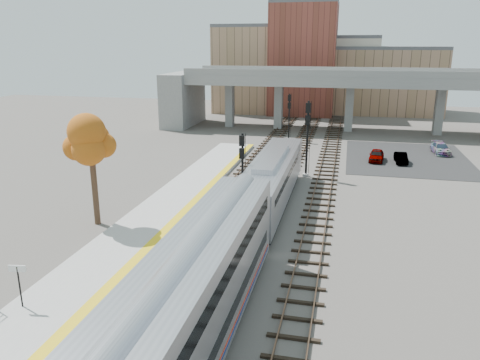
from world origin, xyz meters
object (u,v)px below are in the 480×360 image
at_px(signal_mast_near, 242,175).
at_px(signal_mast_far, 289,118).
at_px(coach, 175,331).
at_px(signal_mast_mid, 307,139).
at_px(car_a, 377,155).
at_px(car_b, 401,158).
at_px(car_c, 441,148).
at_px(locomotive, 272,179).
at_px(tree, 90,138).

xyz_separation_m(signal_mast_near, signal_mast_far, (0.00, 29.58, 0.07)).
xyz_separation_m(coach, signal_mast_mid, (2.00, 32.20, 1.14)).
bearing_deg(car_a, car_b, -2.40).
bearing_deg(signal_mast_near, car_c, 52.77).
bearing_deg(signal_mast_mid, car_b, 38.41).
height_order(locomotive, signal_mast_mid, signal_mast_mid).
bearing_deg(coach, signal_mast_near, 95.77).
height_order(coach, signal_mast_mid, signal_mast_mid).
xyz_separation_m(locomotive, coach, (-0.00, -22.61, 0.52)).
xyz_separation_m(signal_mast_mid, car_a, (7.37, 8.35, -3.23)).
distance_m(locomotive, signal_mast_far, 27.84).
height_order(locomotive, tree, tree).
bearing_deg(car_b, signal_mast_far, 142.15).
relative_size(locomotive, signal_mast_near, 2.98).
relative_size(signal_mast_far, tree, 0.73).
height_order(coach, signal_mast_near, signal_mast_near).
bearing_deg(signal_mast_mid, signal_mast_near, -109.74).
distance_m(locomotive, car_c, 29.32).
xyz_separation_m(coach, signal_mast_far, (-2.10, 50.35, 0.32)).
bearing_deg(locomotive, car_b, 55.55).
distance_m(coach, car_c, 49.41).
relative_size(locomotive, car_a, 4.84).
relative_size(locomotive, tree, 2.15).
relative_size(signal_mast_mid, signal_mast_far, 1.19).
xyz_separation_m(signal_mast_far, car_c, (19.36, -4.10, -2.42)).
bearing_deg(locomotive, signal_mast_far, 94.33).
distance_m(locomotive, car_b, 21.35).
bearing_deg(coach, signal_mast_far, 92.39).
xyz_separation_m(signal_mast_mid, tree, (-14.14, -16.65, 2.63)).
distance_m(signal_mast_near, tree, 11.86).
xyz_separation_m(signal_mast_near, signal_mast_mid, (4.10, 11.43, 0.89)).
bearing_deg(signal_mast_far, coach, -87.61).
height_order(locomotive, car_a, locomotive).
distance_m(signal_mast_mid, car_a, 11.59).
distance_m(signal_mast_near, signal_mast_mid, 12.17).
relative_size(car_a, car_c, 0.88).
distance_m(signal_mast_mid, car_b, 13.23).
relative_size(coach, car_b, 7.06).
distance_m(car_a, car_c, 9.74).
distance_m(signal_mast_far, car_b, 17.61).
bearing_deg(car_b, signal_mast_mid, -143.64).
xyz_separation_m(car_a, car_c, (7.89, 5.70, -0.02)).
height_order(signal_mast_far, car_c, signal_mast_far).
height_order(car_a, car_b, car_a).
distance_m(locomotive, coach, 22.61).
bearing_deg(signal_mast_near, coach, -84.23).
xyz_separation_m(signal_mast_far, car_a, (11.47, -9.80, -2.40)).
xyz_separation_m(coach, signal_mast_near, (-2.10, 20.77, 0.25)).
xyz_separation_m(signal_mast_near, car_a, (11.47, 19.78, -2.33)).
height_order(locomotive, signal_mast_far, signal_mast_far).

